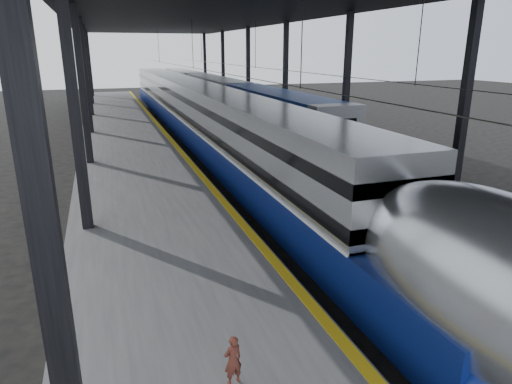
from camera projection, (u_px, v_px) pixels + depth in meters
name	position (u px, v px, depth m)	size (l,w,h in m)	color
ground	(302.00, 296.00, 13.18)	(160.00, 160.00, 0.00)	black
platform	(129.00, 150.00, 30.04)	(6.00, 80.00, 1.00)	#4C4C4F
yellow_strip	(171.00, 140.00, 30.75)	(0.30, 80.00, 0.01)	gold
rails	(245.00, 148.00, 32.62)	(6.52, 80.00, 0.16)	slate
canopy	(205.00, 12.00, 29.13)	(18.00, 75.00, 9.47)	black
tgv_train	(201.00, 117.00, 33.93)	(3.07, 65.20, 4.39)	#ADAFB4
second_train	(217.00, 96.00, 49.09)	(2.91, 56.05, 4.01)	navy
child	(233.00, 360.00, 8.18)	(0.36, 0.23, 0.98)	#51241B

